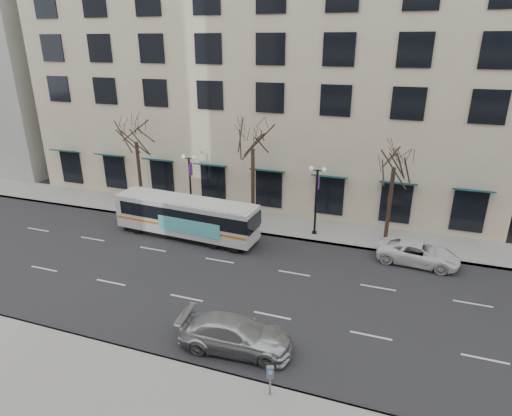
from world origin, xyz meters
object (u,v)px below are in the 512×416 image
at_px(tree_far_mid, 253,136).
at_px(silver_car, 236,334).
at_px(tree_far_right, 396,154).
at_px(white_pickup, 418,253).
at_px(lamp_post_right, 316,198).
at_px(city_bus, 187,216).
at_px(lamp_post_left, 190,183).
at_px(tree_far_left, 135,130).
at_px(pay_station, 270,375).

bearing_deg(tree_far_mid, silver_car, -73.55).
distance_m(tree_far_right, white_pickup, 6.63).
relative_size(tree_far_mid, white_pickup, 1.69).
xyz_separation_m(lamp_post_right, city_bus, (-8.67, -3.26, -1.36)).
bearing_deg(city_bus, tree_far_mid, 50.27).
bearing_deg(lamp_post_right, lamp_post_left, 180.00).
distance_m(city_bus, white_pickup, 15.85).
height_order(lamp_post_right, white_pickup, lamp_post_right).
bearing_deg(tree_far_left, tree_far_right, 0.00).
xyz_separation_m(lamp_post_left, city_bus, (1.33, -3.26, -1.36)).
height_order(tree_far_right, silver_car, tree_far_right).
bearing_deg(white_pickup, city_bus, 99.63).
relative_size(lamp_post_right, white_pickup, 1.03).
relative_size(city_bus, pay_station, 7.90).
height_order(tree_far_right, lamp_post_left, tree_far_right).
distance_m(white_pickup, pay_station, 14.87).
distance_m(lamp_post_left, white_pickup, 17.37).
bearing_deg(silver_car, tree_far_left, 41.09).
distance_m(tree_far_left, lamp_post_right, 15.48).
relative_size(lamp_post_left, silver_car, 0.98).
relative_size(tree_far_right, white_pickup, 1.59).
height_order(lamp_post_left, lamp_post_right, same).
height_order(lamp_post_left, city_bus, lamp_post_left).
distance_m(tree_far_right, lamp_post_left, 15.40).
relative_size(tree_far_left, tree_far_right, 1.03).
relative_size(tree_far_mid, city_bus, 0.79).
bearing_deg(lamp_post_right, white_pickup, -15.72).
height_order(tree_far_right, white_pickup, tree_far_right).
bearing_deg(white_pickup, tree_far_left, 88.37).
height_order(tree_far_mid, city_bus, tree_far_mid).
height_order(tree_far_left, white_pickup, tree_far_left).
bearing_deg(silver_car, lamp_post_right, -7.72).
xyz_separation_m(tree_far_mid, lamp_post_left, (-4.99, -0.60, -3.96)).
bearing_deg(pay_station, tree_far_mid, 92.79).
relative_size(tree_far_right, lamp_post_left, 1.55).
bearing_deg(lamp_post_left, white_pickup, -6.67).
bearing_deg(lamp_post_left, silver_car, -55.82).
relative_size(lamp_post_right, city_bus, 0.48).
height_order(city_bus, white_pickup, city_bus).
bearing_deg(pay_station, lamp_post_right, 76.55).
relative_size(city_bus, silver_car, 2.04).
bearing_deg(tree_far_right, white_pickup, -50.87).
bearing_deg(lamp_post_left, lamp_post_right, 0.00).
bearing_deg(tree_far_left, silver_car, -44.82).
xyz_separation_m(tree_far_mid, pay_station, (6.52, -16.37, -5.76)).
height_order(tree_far_mid, pay_station, tree_far_mid).
height_order(city_bus, pay_station, city_bus).
height_order(lamp_post_left, white_pickup, lamp_post_left).
distance_m(tree_far_mid, silver_car, 15.90).
distance_m(tree_far_left, city_bus, 9.01).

